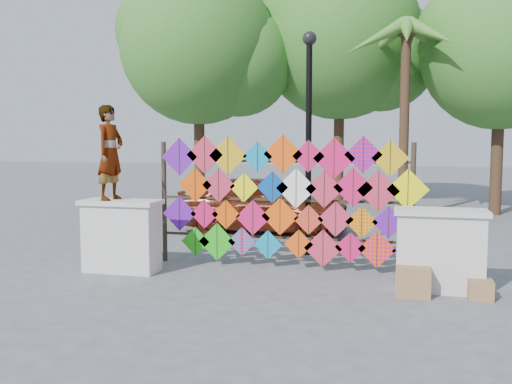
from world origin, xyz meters
TOP-DOWN VIEW (x-y plane):
  - ground at (0.00, 0.00)m, footprint 80.00×80.00m
  - parapet_left at (-2.70, -0.20)m, footprint 1.40×0.65m
  - parapet_right at (2.70, -0.20)m, footprint 1.40×0.65m
  - kite_rack at (0.09, 0.73)m, footprint 4.92×0.24m
  - tree_west at (-4.40, 9.03)m, footprint 5.85×5.20m
  - tree_mid at (0.11, 11.03)m, footprint 6.30×5.60m
  - tree_east at (5.09, 9.53)m, footprint 5.40×4.80m
  - palm_tree at (2.20, 8.00)m, footprint 3.62×3.62m
  - vendor_woman at (-2.88, -0.20)m, footprint 0.50×0.67m
  - sedan at (-1.20, 4.47)m, footprint 4.29×1.73m
  - lamppost at (0.30, 2.00)m, footprint 0.28×0.28m
  - cardboard_box_near at (2.30, -0.60)m, footprint 0.50×0.44m
  - cardboard_box_far at (3.26, -0.56)m, footprint 0.35×0.32m

SIDE VIEW (x-z plane):
  - ground at x=0.00m, z-range 0.00..0.00m
  - cardboard_box_far at x=3.26m, z-range 0.00..0.29m
  - cardboard_box_near at x=2.30m, z-range 0.00..0.44m
  - parapet_left at x=-2.70m, z-range 0.01..1.29m
  - parapet_right at x=2.70m, z-range 0.01..1.29m
  - sedan at x=-1.20m, z-range 0.00..1.46m
  - kite_rack at x=0.09m, z-range 0.04..2.48m
  - vendor_woman at x=-2.88m, z-range 1.28..2.95m
  - lamppost at x=0.30m, z-range 0.46..4.92m
  - palm_tree at x=2.20m, z-range 2.04..7.87m
  - tree_east at x=5.09m, z-range 1.28..8.69m
  - tree_west at x=-4.40m, z-range 1.38..9.39m
  - tree_mid at x=0.11m, z-range 1.47..10.08m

